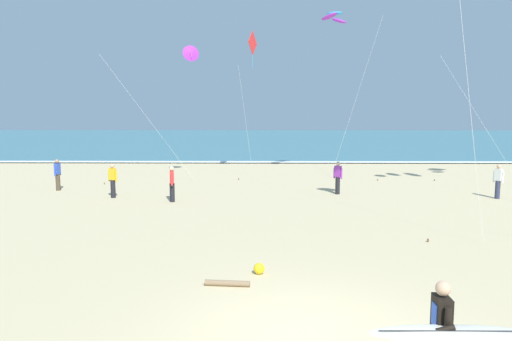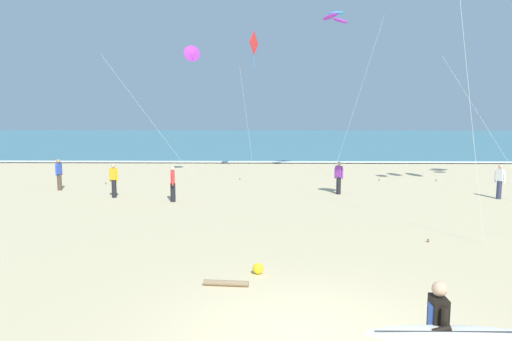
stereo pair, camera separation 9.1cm
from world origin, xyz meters
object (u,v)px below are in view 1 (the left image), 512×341
Objects in this scene: bystander_blue_top at (58,175)px; bystander_purple_top at (338,177)px; surfer_lead at (446,332)px; kite_diamond_scarlet_low at (252,46)px; driftwood_log at (227,283)px; bystander_yellow_top at (113,180)px; kite_arc_cobalt_distant at (335,17)px; bystander_red_top at (172,184)px; beach_ball at (259,269)px; bystander_white_top at (498,181)px; kite_delta_violet_close at (190,54)px.

bystander_purple_top is (14.01, -0.89, 0.00)m from bystander_blue_top.
kite_diamond_scarlet_low reaches higher than surfer_lead.
bystander_purple_top is at bearing -3.63° from bystander_blue_top.
driftwood_log is (-4.47, -12.32, -0.74)m from bystander_purple_top.
bystander_yellow_top is at bearing 121.01° from surfer_lead.
surfer_lead is at bearing -53.98° from bystander_blue_top.
bystander_red_top is (-8.21, -7.98, -8.62)m from kite_arc_cobalt_distant.
bystander_purple_top is 12.10m from beach_ball.
bystander_yellow_top is (-11.15, -7.01, -8.62)m from kite_arc_cobalt_distant.
bystander_white_top is 5.68× the size of beach_ball.
bystander_red_top is at bearing 113.80° from surfer_lead.
bystander_yellow_top is 12.45m from beach_ball.
driftwood_log is (-0.21, -19.09, -7.83)m from kite_diamond_scarlet_low.
bystander_white_top is at bearing -46.78° from kite_arc_cobalt_distant.
surfer_lead is 16.79m from bystander_purple_top.
surfer_lead reaches higher than bystander_yellow_top.
driftwood_log is at bearing -61.39° from bystander_yellow_top.
bystander_yellow_top is (-9.41, 15.65, -0.23)m from surfer_lead.
kite_arc_cobalt_distant reaches higher than driftwood_log.
surfer_lead is at bearing -58.99° from bystander_yellow_top.
kite_arc_cobalt_distant is at bearing 8.61° from kite_delta_violet_close.
driftwood_log is (-5.03, -18.22, -9.36)m from kite_arc_cobalt_distant.
bystander_red_top reaches higher than beach_ball.
kite_delta_violet_close is 4.86× the size of bystander_red_top.
kite_diamond_scarlet_low is 1.14× the size of kite_delta_violet_close.
bystander_purple_top is 13.12m from driftwood_log.
bystander_red_top is at bearing 112.59° from beach_ball.
surfer_lead is 24.22m from kite_arc_cobalt_distant.
driftwood_log is at bearing -90.62° from kite_diamond_scarlet_low.
kite_delta_violet_close is (-6.55, 21.40, 6.16)m from surfer_lead.
kite_diamond_scarlet_low is 31.50× the size of beach_ball.
beach_ball is (-3.74, -11.48, -0.67)m from bystander_purple_top.
bystander_white_top is at bearing -21.20° from kite_delta_violet_close.
bystander_blue_top is (-21.17, 2.02, 0.00)m from bystander_white_top.
kite_diamond_scarlet_low is 8.41× the size of driftwood_log.
bystander_blue_top is 14.04m from bystander_purple_top.
bystander_purple_top is at bearing 85.96° from surfer_lead.
bystander_red_top is at bearing -25.04° from bystander_blue_top.
kite_diamond_scarlet_low is at bearing 31.52° from kite_delta_violet_close.
kite_arc_cobalt_distant is 17.65m from bystander_blue_top.
bystander_yellow_top is 10.65m from bystander_purple_top.
beach_ball is (0.52, -18.26, -7.76)m from kite_diamond_scarlet_low.
bystander_blue_top and bystander_purple_top have the same top height.
bystander_purple_top is at bearing -31.00° from kite_delta_violet_close.
kite_diamond_scarlet_low is at bearing 122.21° from bystander_purple_top.
surfer_lead is 5.61m from driftwood_log.
bystander_yellow_top is 5.68× the size of beach_ball.
kite_delta_violet_close is at bearing 103.89° from beach_ball.
surfer_lead is 1.36× the size of bystander_red_top.
kite_diamond_scarlet_low is at bearing 51.23° from bystander_yellow_top.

